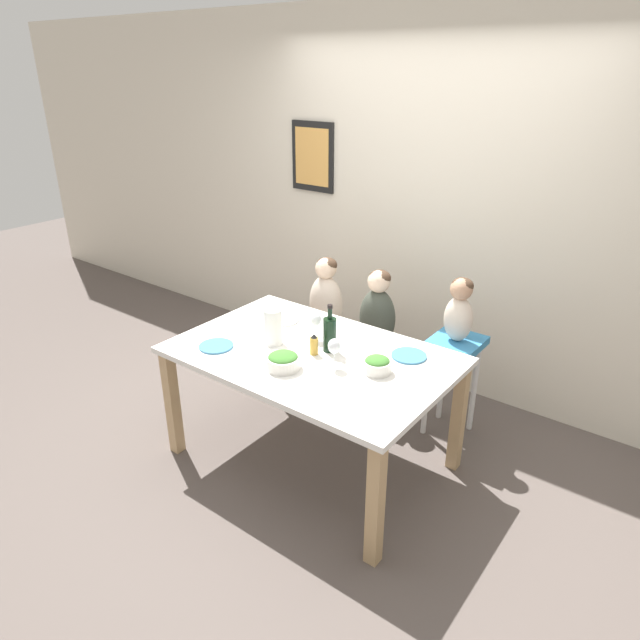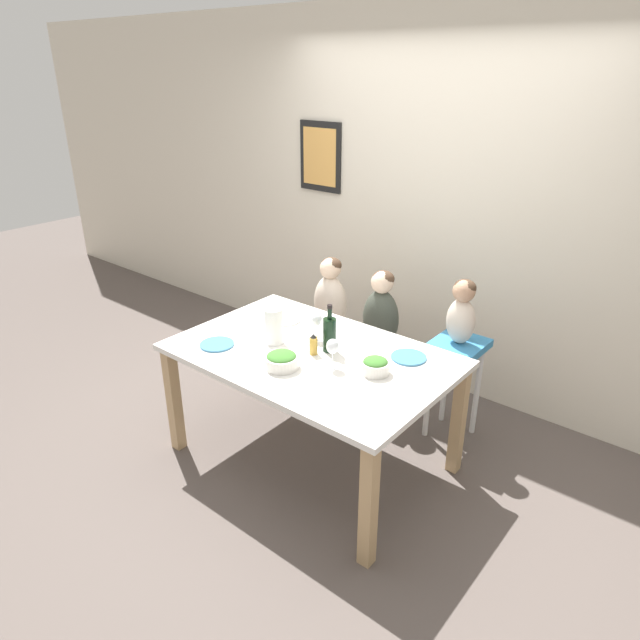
# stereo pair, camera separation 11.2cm
# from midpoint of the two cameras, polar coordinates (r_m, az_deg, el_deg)

# --- Properties ---
(ground_plane) EXTENTS (14.00, 14.00, 0.00)m
(ground_plane) POSITION_cam_midpoint_polar(r_m,az_deg,el_deg) (3.73, -1.64, -13.59)
(ground_plane) COLOR #564C47
(wall_back) EXTENTS (10.00, 0.09, 2.70)m
(wall_back) POSITION_cam_midpoint_polar(r_m,az_deg,el_deg) (4.22, 10.19, 11.09)
(wall_back) COLOR beige
(wall_back) RESTS_ON ground_plane
(dining_table) EXTENTS (1.61, 1.05, 0.75)m
(dining_table) POSITION_cam_midpoint_polar(r_m,az_deg,el_deg) (3.36, -1.77, -4.65)
(dining_table) COLOR white
(dining_table) RESTS_ON ground_plane
(chair_far_left) EXTENTS (0.36, 0.44, 0.47)m
(chair_far_left) POSITION_cam_midpoint_polar(r_m,az_deg,el_deg) (4.30, -0.18, -1.85)
(chair_far_left) COLOR silver
(chair_far_left) RESTS_ON ground_plane
(chair_far_center) EXTENTS (0.36, 0.44, 0.47)m
(chair_far_center) POSITION_cam_midpoint_polar(r_m,az_deg,el_deg) (4.07, 4.80, -3.50)
(chair_far_center) COLOR silver
(chair_far_center) RESTS_ON ground_plane
(chair_right_highchair) EXTENTS (0.31, 0.37, 0.68)m
(chair_right_highchair) POSITION_cam_midpoint_polar(r_m,az_deg,el_deg) (3.77, 12.39, -4.05)
(chair_right_highchair) COLOR silver
(chair_right_highchair) RESTS_ON ground_plane
(person_child_left) EXTENTS (0.27, 0.19, 0.56)m
(person_child_left) POSITION_cam_midpoint_polar(r_m,az_deg,el_deg) (4.16, -0.17, 2.48)
(person_child_left) COLOR beige
(person_child_left) RESTS_ON chair_far_left
(person_child_center) EXTENTS (0.27, 0.19, 0.56)m
(person_child_center) POSITION_cam_midpoint_polar(r_m,az_deg,el_deg) (3.92, 4.98, 1.01)
(person_child_center) COLOR #3D4238
(person_child_center) RESTS_ON chair_far_center
(person_baby_right) EXTENTS (0.19, 0.14, 0.42)m
(person_baby_right) POSITION_cam_midpoint_polar(r_m,az_deg,el_deg) (3.61, 12.92, 1.23)
(person_baby_right) COLOR beige
(person_baby_right) RESTS_ON chair_right_highchair
(wine_bottle) EXTENTS (0.08, 0.08, 0.29)m
(wine_bottle) POSITION_cam_midpoint_polar(r_m,az_deg,el_deg) (3.29, 0.00, -1.35)
(wine_bottle) COLOR black
(wine_bottle) RESTS_ON dining_table
(paper_towel_roll) EXTENTS (0.11, 0.11, 0.22)m
(paper_towel_roll) POSITION_cam_midpoint_polar(r_m,az_deg,el_deg) (3.39, -5.65, -0.68)
(paper_towel_roll) COLOR white
(paper_towel_roll) RESTS_ON dining_table
(wine_glass_near) EXTENTS (0.07, 0.07, 0.17)m
(wine_glass_near) POSITION_cam_midpoint_polar(r_m,az_deg,el_deg) (3.11, 0.39, -2.72)
(wine_glass_near) COLOR white
(wine_glass_near) RESTS_ON dining_table
(wine_glass_far) EXTENTS (0.07, 0.07, 0.17)m
(wine_glass_far) POSITION_cam_midpoint_polar(r_m,az_deg,el_deg) (3.42, -1.36, -0.06)
(wine_glass_far) COLOR white
(wine_glass_far) RESTS_ON dining_table
(salad_bowl_large) EXTENTS (0.19, 0.19, 0.09)m
(salad_bowl_large) POSITION_cam_midpoint_polar(r_m,az_deg,el_deg) (3.14, -4.73, -4.08)
(salad_bowl_large) COLOR silver
(salad_bowl_large) RESTS_ON dining_table
(salad_bowl_small) EXTENTS (0.16, 0.16, 0.09)m
(salad_bowl_small) POSITION_cam_midpoint_polar(r_m,az_deg,el_deg) (3.10, 4.70, -4.47)
(salad_bowl_small) COLOR silver
(salad_bowl_small) RESTS_ON dining_table
(dinner_plate_front_left) EXTENTS (0.20, 0.20, 0.01)m
(dinner_plate_front_left) POSITION_cam_midpoint_polar(r_m,az_deg,el_deg) (3.44, -11.26, -2.58)
(dinner_plate_front_left) COLOR teal
(dinner_plate_front_left) RESTS_ON dining_table
(dinner_plate_back_left) EXTENTS (0.20, 0.20, 0.01)m
(dinner_plate_back_left) POSITION_cam_midpoint_polar(r_m,az_deg,el_deg) (3.73, -4.56, -0.01)
(dinner_plate_back_left) COLOR silver
(dinner_plate_back_left) RESTS_ON dining_table
(dinner_plate_back_right) EXTENTS (0.20, 0.20, 0.01)m
(dinner_plate_back_right) POSITION_cam_midpoint_polar(r_m,az_deg,el_deg) (3.30, 7.93, -3.56)
(dinner_plate_back_right) COLOR teal
(dinner_plate_back_right) RESTS_ON dining_table
(condiment_bottle_hot_sauce) EXTENTS (0.05, 0.05, 0.13)m
(condiment_bottle_hot_sauce) POSITION_cam_midpoint_polar(r_m,az_deg,el_deg) (3.27, -1.59, -2.49)
(condiment_bottle_hot_sauce) COLOR #BC8E33
(condiment_bottle_hot_sauce) RESTS_ON dining_table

